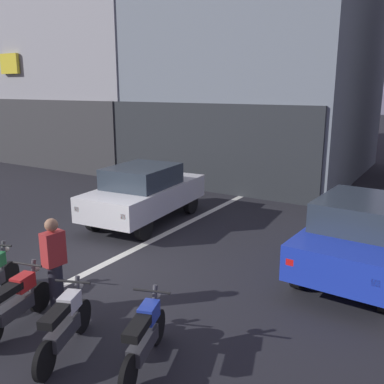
{
  "coord_description": "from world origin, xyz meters",
  "views": [
    {
      "loc": [
        6.12,
        -6.08,
        3.74
      ],
      "look_at": [
        1.15,
        2.0,
        1.4
      ],
      "focal_mm": 39.69,
      "sensor_mm": 36.0,
      "label": 1
    }
  ],
  "objects": [
    {
      "name": "person_by_motorcycles",
      "position": [
        0.71,
        -1.67,
        0.86
      ],
      "size": [
        0.26,
        0.38,
        1.67
      ],
      "color": "#23232D",
      "rests_on": "ground"
    },
    {
      "name": "ground_plane",
      "position": [
        0.0,
        0.0,
        0.0
      ],
      "size": [
        120.0,
        120.0,
        0.0
      ],
      "primitive_type": "plane",
      "color": "#232328"
    },
    {
      "name": "car_white_crossing_near",
      "position": [
        -1.09,
        3.1,
        0.89
      ],
      "size": [
        2.09,
        4.23,
        1.64
      ],
      "color": "black",
      "rests_on": "ground"
    },
    {
      "name": "lane_centre_line",
      "position": [
        0.0,
        6.0,
        0.0
      ],
      "size": [
        0.2,
        18.0,
        0.01
      ],
      "primitive_type": "cube",
      "color": "silver",
      "rests_on": "ground"
    },
    {
      "name": "motorcycle_blue_row_right_mid",
      "position": [
        2.88,
        -2.05,
        0.46
      ],
      "size": [
        0.66,
        1.61,
        0.98
      ],
      "color": "black",
      "rests_on": "ground"
    },
    {
      "name": "motorcycle_red_row_left_mid",
      "position": [
        0.57,
        -2.36,
        0.46
      ],
      "size": [
        0.58,
        1.64,
        0.98
      ],
      "color": "black",
      "rests_on": "ground"
    },
    {
      "name": "car_blue_parked_kerbside",
      "position": [
        4.8,
        2.59,
        0.89
      ],
      "size": [
        1.99,
        4.19,
        1.64
      ],
      "color": "black",
      "rests_on": "ground"
    },
    {
      "name": "motorcycle_white_row_centre",
      "position": [
        1.72,
        -2.41,
        0.46
      ],
      "size": [
        0.72,
        1.58,
        0.98
      ],
      "color": "black",
      "rests_on": "ground"
    },
    {
      "name": "building_corner_left",
      "position": [
        -10.57,
        12.12,
        7.22
      ],
      "size": [
        9.96,
        10.01,
        14.47
      ],
      "color": "#9E9EA3",
      "rests_on": "ground"
    }
  ]
}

